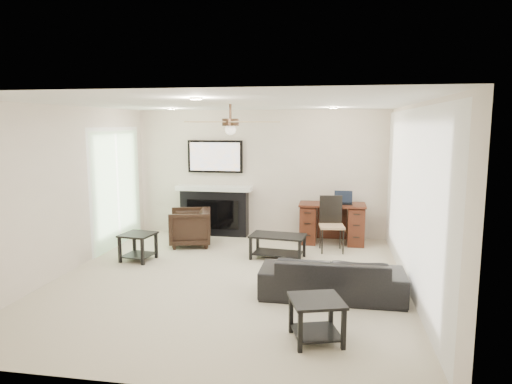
# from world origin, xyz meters

# --- Properties ---
(room_shell) EXTENTS (5.50, 5.54, 2.52)m
(room_shell) POSITION_xyz_m (0.19, 0.08, 1.68)
(room_shell) COLOR beige
(room_shell) RESTS_ON ground
(sofa) EXTENTS (1.84, 0.72, 0.54)m
(sofa) POSITION_xyz_m (1.45, -0.42, 0.27)
(sofa) COLOR black
(sofa) RESTS_ON ground
(armchair) EXTENTS (0.91, 0.89, 0.68)m
(armchair) POSITION_xyz_m (-1.15, 1.73, 0.34)
(armchair) COLOR black
(armchair) RESTS_ON ground
(coffee_table) EXTENTS (0.95, 0.60, 0.40)m
(coffee_table) POSITION_xyz_m (0.55, 1.18, 0.20)
(coffee_table) COLOR black
(coffee_table) RESTS_ON ground
(end_table_near) EXTENTS (0.65, 0.65, 0.45)m
(end_table_near) POSITION_xyz_m (1.30, -1.67, 0.23)
(end_table_near) COLOR black
(end_table_near) RESTS_ON ground
(end_table_left) EXTENTS (0.57, 0.57, 0.45)m
(end_table_left) POSITION_xyz_m (-1.70, 0.68, 0.23)
(end_table_left) COLOR black
(end_table_left) RESTS_ON ground
(fireplace_unit) EXTENTS (1.52, 0.34, 1.91)m
(fireplace_unit) POSITION_xyz_m (-0.91, 2.58, 0.95)
(fireplace_unit) COLOR black
(fireplace_unit) RESTS_ON ground
(desk) EXTENTS (1.22, 0.56, 0.76)m
(desk) POSITION_xyz_m (1.43, 2.30, 0.38)
(desk) COLOR #39180E
(desk) RESTS_ON ground
(desk_chair) EXTENTS (0.47, 0.49, 0.97)m
(desk_chair) POSITION_xyz_m (1.43, 1.75, 0.48)
(desk_chair) COLOR black
(desk_chair) RESTS_ON ground
(laptop) EXTENTS (0.33, 0.24, 0.23)m
(laptop) POSITION_xyz_m (1.63, 2.28, 0.88)
(laptop) COLOR black
(laptop) RESTS_ON desk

